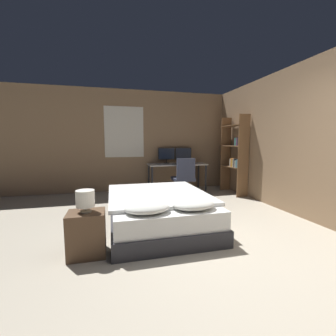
{
  "coord_description": "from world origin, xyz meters",
  "views": [
    {
      "loc": [
        -1.36,
        -1.97,
        1.33
      ],
      "look_at": [
        -0.14,
        2.82,
        0.75
      ],
      "focal_mm": 24.0,
      "sensor_mm": 36.0,
      "label": 1
    }
  ],
  "objects_px": {
    "monitor_left": "(166,155)",
    "bookshelf": "(236,153)",
    "monitor_right": "(183,154)",
    "computer_mouse": "(189,164)",
    "bedside_lamp": "(85,199)",
    "keyboard": "(179,164)",
    "office_chair": "(184,181)",
    "nightstand": "(87,234)",
    "desk": "(177,167)",
    "bed": "(159,210)"
  },
  "relations": [
    {
      "from": "monitor_right",
      "to": "keyboard",
      "type": "xyz_separation_m",
      "value": [
        -0.24,
        -0.41,
        -0.23
      ]
    },
    {
      "from": "nightstand",
      "to": "monitor_left",
      "type": "bearing_deg",
      "value": 61.78
    },
    {
      "from": "desk",
      "to": "keyboard",
      "type": "xyz_separation_m",
      "value": [
        0.0,
        -0.2,
        0.1
      ]
    },
    {
      "from": "monitor_left",
      "to": "monitor_right",
      "type": "xyz_separation_m",
      "value": [
        0.49,
        0.0,
        0.0
      ]
    },
    {
      "from": "desk",
      "to": "bookshelf",
      "type": "relative_size",
      "value": 0.79
    },
    {
      "from": "monitor_left",
      "to": "office_chair",
      "type": "relative_size",
      "value": 0.49
    },
    {
      "from": "computer_mouse",
      "to": "desk",
      "type": "bearing_deg",
      "value": 142.27
    },
    {
      "from": "bookshelf",
      "to": "monitor_left",
      "type": "bearing_deg",
      "value": 148.37
    },
    {
      "from": "bookshelf",
      "to": "keyboard",
      "type": "bearing_deg",
      "value": 157.34
    },
    {
      "from": "office_chair",
      "to": "nightstand",
      "type": "bearing_deg",
      "value": -129.49
    },
    {
      "from": "desk",
      "to": "monitor_right",
      "type": "xyz_separation_m",
      "value": [
        0.24,
        0.21,
        0.33
      ]
    },
    {
      "from": "monitor_right",
      "to": "keyboard",
      "type": "bearing_deg",
      "value": -120.75
    },
    {
      "from": "desk",
      "to": "office_chair",
      "type": "bearing_deg",
      "value": -93.73
    },
    {
      "from": "bedside_lamp",
      "to": "keyboard",
      "type": "distance_m",
      "value": 3.56
    },
    {
      "from": "bed",
      "to": "office_chair",
      "type": "xyz_separation_m",
      "value": [
        0.97,
        1.72,
        0.13
      ]
    },
    {
      "from": "keyboard",
      "to": "bed",
      "type": "bearing_deg",
      "value": -114.62
    },
    {
      "from": "keyboard",
      "to": "computer_mouse",
      "type": "distance_m",
      "value": 0.26
    },
    {
      "from": "monitor_left",
      "to": "bookshelf",
      "type": "relative_size",
      "value": 0.24
    },
    {
      "from": "keyboard",
      "to": "bookshelf",
      "type": "xyz_separation_m",
      "value": [
        1.31,
        -0.55,
        0.3
      ]
    },
    {
      "from": "keyboard",
      "to": "computer_mouse",
      "type": "height_order",
      "value": "computer_mouse"
    },
    {
      "from": "monitor_left",
      "to": "bookshelf",
      "type": "distance_m",
      "value": 1.83
    },
    {
      "from": "nightstand",
      "to": "bookshelf",
      "type": "bearing_deg",
      "value": 35.32
    },
    {
      "from": "bed",
      "to": "monitor_left",
      "type": "distance_m",
      "value": 2.84
    },
    {
      "from": "office_chair",
      "to": "monitor_left",
      "type": "bearing_deg",
      "value": 102.14
    },
    {
      "from": "desk",
      "to": "monitor_left",
      "type": "xyz_separation_m",
      "value": [
        -0.24,
        0.21,
        0.33
      ]
    },
    {
      "from": "monitor_left",
      "to": "bed",
      "type": "bearing_deg",
      "value": -106.39
    },
    {
      "from": "bed",
      "to": "office_chair",
      "type": "bearing_deg",
      "value": 60.44
    },
    {
      "from": "desk",
      "to": "office_chair",
      "type": "height_order",
      "value": "office_chair"
    },
    {
      "from": "keyboard",
      "to": "office_chair",
      "type": "xyz_separation_m",
      "value": [
        -0.05,
        -0.51,
        -0.36
      ]
    },
    {
      "from": "monitor_left",
      "to": "office_chair",
      "type": "xyz_separation_m",
      "value": [
        0.2,
        -0.92,
        -0.59
      ]
    },
    {
      "from": "nightstand",
      "to": "keyboard",
      "type": "bearing_deg",
      "value": 55.16
    },
    {
      "from": "keyboard",
      "to": "office_chair",
      "type": "bearing_deg",
      "value": -95.22
    },
    {
      "from": "bedside_lamp",
      "to": "nightstand",
      "type": "bearing_deg",
      "value": 165.96
    },
    {
      "from": "bed",
      "to": "desk",
      "type": "relative_size",
      "value": 1.27
    },
    {
      "from": "nightstand",
      "to": "keyboard",
      "type": "distance_m",
      "value": 3.59
    },
    {
      "from": "bedside_lamp",
      "to": "desk",
      "type": "bearing_deg",
      "value": 56.95
    },
    {
      "from": "keyboard",
      "to": "bookshelf",
      "type": "distance_m",
      "value": 1.45
    },
    {
      "from": "bed",
      "to": "nightstand",
      "type": "height_order",
      "value": "bed"
    },
    {
      "from": "nightstand",
      "to": "bedside_lamp",
      "type": "distance_m",
      "value": 0.42
    },
    {
      "from": "nightstand",
      "to": "computer_mouse",
      "type": "xyz_separation_m",
      "value": [
        2.3,
        2.92,
        0.5
      ]
    },
    {
      "from": "office_chair",
      "to": "computer_mouse",
      "type": "bearing_deg",
      "value": 58.69
    },
    {
      "from": "monitor_right",
      "to": "computer_mouse",
      "type": "xyz_separation_m",
      "value": [
        0.02,
        -0.41,
        -0.22
      ]
    },
    {
      "from": "desk",
      "to": "monitor_right",
      "type": "relative_size",
      "value": 3.36
    },
    {
      "from": "bed",
      "to": "monitor_right",
      "type": "distance_m",
      "value": 3.02
    },
    {
      "from": "bedside_lamp",
      "to": "bookshelf",
      "type": "relative_size",
      "value": 0.13
    },
    {
      "from": "bedside_lamp",
      "to": "computer_mouse",
      "type": "relative_size",
      "value": 3.66
    },
    {
      "from": "bed",
      "to": "bookshelf",
      "type": "bearing_deg",
      "value": 35.74
    },
    {
      "from": "bedside_lamp",
      "to": "computer_mouse",
      "type": "height_order",
      "value": "bedside_lamp"
    },
    {
      "from": "office_chair",
      "to": "bookshelf",
      "type": "height_order",
      "value": "bookshelf"
    },
    {
      "from": "nightstand",
      "to": "office_chair",
      "type": "relative_size",
      "value": 0.55
    }
  ]
}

